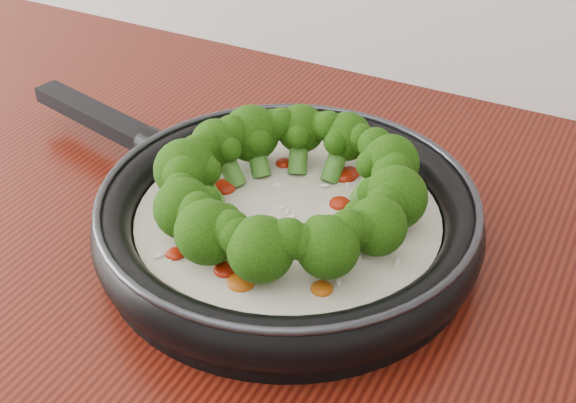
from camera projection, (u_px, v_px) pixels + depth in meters
The scene contains 1 object.
skillet at pixel (285, 211), 0.67m from camera, with size 0.57×0.42×0.10m.
Camera 1 is at (0.21, 0.64, 1.33)m, focal length 46.96 mm.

